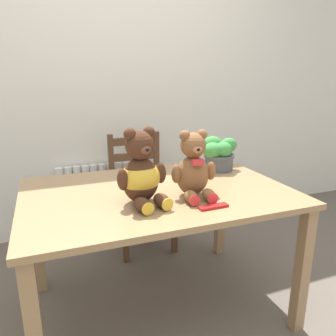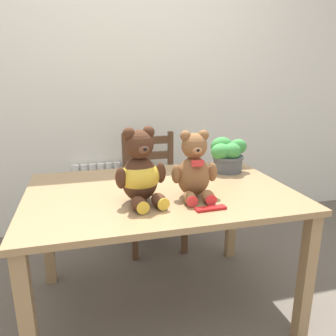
# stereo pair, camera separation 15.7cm
# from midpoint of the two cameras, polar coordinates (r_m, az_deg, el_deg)

# --- Properties ---
(wall_back) EXTENTS (8.00, 0.04, 2.60)m
(wall_back) POSITION_cam_midpoint_polar(r_m,az_deg,el_deg) (2.79, -11.92, 15.33)
(wall_back) COLOR silver
(wall_back) RESTS_ON ground_plane
(radiator) EXTENTS (0.62, 0.10, 0.60)m
(radiator) POSITION_cam_midpoint_polar(r_m,az_deg,el_deg) (2.89, -13.99, -5.80)
(radiator) COLOR white
(radiator) RESTS_ON ground_plane
(dining_table) EXTENTS (1.37, 0.94, 0.73)m
(dining_table) POSITION_cam_midpoint_polar(r_m,az_deg,el_deg) (1.76, -4.42, -6.64)
(dining_table) COLOR #9E7A51
(dining_table) RESTS_ON ground_plane
(wooden_chair_behind) EXTENTS (0.42, 0.45, 0.87)m
(wooden_chair_behind) POSITION_cam_midpoint_polar(r_m,az_deg,el_deg) (2.59, -6.61, -3.88)
(wooden_chair_behind) COLOR brown
(wooden_chair_behind) RESTS_ON ground_plane
(teddy_bear_left) EXTENTS (0.25, 0.28, 0.36)m
(teddy_bear_left) POSITION_cam_midpoint_polar(r_m,az_deg,el_deg) (1.53, -7.62, -0.99)
(teddy_bear_left) COLOR #472819
(teddy_bear_left) RESTS_ON dining_table
(teddy_bear_right) EXTENTS (0.23, 0.24, 0.33)m
(teddy_bear_right) POSITION_cam_midpoint_polar(r_m,az_deg,el_deg) (1.61, 1.69, -0.06)
(teddy_bear_right) COLOR brown
(teddy_bear_right) RESTS_ON dining_table
(potted_plant) EXTENTS (0.24, 0.22, 0.21)m
(potted_plant) POSITION_cam_midpoint_polar(r_m,az_deg,el_deg) (2.08, 6.60, 2.55)
(potted_plant) COLOR #4C5156
(potted_plant) RESTS_ON dining_table
(chocolate_bar) EXTENTS (0.14, 0.04, 0.01)m
(chocolate_bar) POSITION_cam_midpoint_polar(r_m,az_deg,el_deg) (1.50, 4.94, -6.79)
(chocolate_bar) COLOR red
(chocolate_bar) RESTS_ON dining_table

